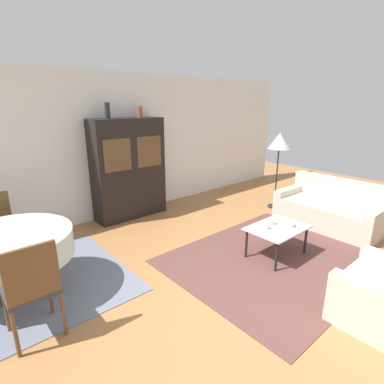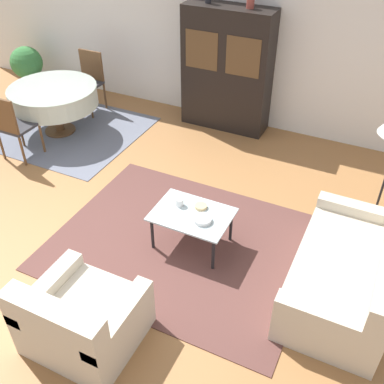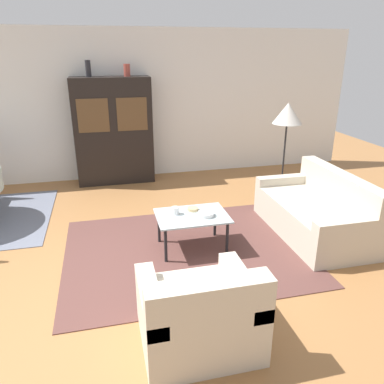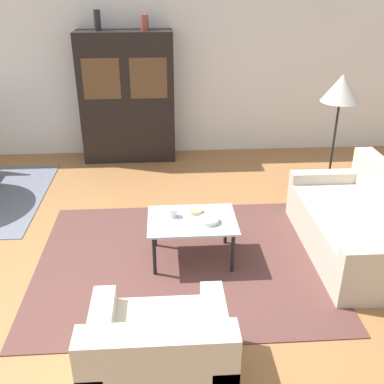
{
  "view_description": "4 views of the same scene",
  "coord_description": "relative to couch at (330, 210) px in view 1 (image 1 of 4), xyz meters",
  "views": [
    {
      "loc": [
        -2.44,
        -1.65,
        2.17
      ],
      "look_at": [
        0.2,
        1.4,
        0.95
      ],
      "focal_mm": 28.0,
      "sensor_mm": 36.0,
      "label": 1
    },
    {
      "loc": [
        2.72,
        -2.87,
        3.6
      ],
      "look_at": [
        1.07,
        0.53,
        0.75
      ],
      "focal_mm": 42.0,
      "sensor_mm": 36.0,
      "label": 2
    },
    {
      "loc": [
        0.1,
        -3.47,
        2.32
      ],
      "look_at": [
        1.07,
        0.53,
        0.75
      ],
      "focal_mm": 35.0,
      "sensor_mm": 36.0,
      "label": 3
    },
    {
      "loc": [
        0.82,
        -3.25,
        2.61
      ],
      "look_at": [
        1.07,
        0.53,
        0.75
      ],
      "focal_mm": 42.0,
      "sensor_mm": 36.0,
      "label": 4
    }
  ],
  "objects": [
    {
      "name": "display_cabinet",
      "position": [
        -2.48,
        2.8,
        0.65
      ],
      "size": [
        1.37,
        0.47,
        1.89
      ],
      "color": "black",
      "rests_on": "ground_plane"
    },
    {
      "name": "bowl_small",
      "position": [
        -1.67,
        0.12,
        0.18
      ],
      "size": [
        0.14,
        0.14,
        0.04
      ],
      "color": "tan",
      "rests_on": "coffee_table"
    },
    {
      "name": "couch",
      "position": [
        0.0,
        0.0,
        0.0
      ],
      "size": [
        0.93,
        1.74,
        0.82
      ],
      "rotation": [
        0.0,
        0.0,
        1.57
      ],
      "color": "beige",
      "rests_on": "ground_plane"
    },
    {
      "name": "cup",
      "position": [
        -1.9,
        0.05,
        0.21
      ],
      "size": [
        0.09,
        0.09,
        0.09
      ],
      "color": "white",
      "rests_on": "coffee_table"
    },
    {
      "name": "vase_tall",
      "position": [
        -2.82,
        2.8,
        1.73
      ],
      "size": [
        0.09,
        0.09,
        0.27
      ],
      "color": "#232328",
      "rests_on": "display_cabinet"
    },
    {
      "name": "dining_chair_near",
      "position": [
        -4.78,
        0.52,
        0.28
      ],
      "size": [
        0.44,
        0.44,
        1.0
      ],
      "color": "brown",
      "rests_on": "dining_rug"
    },
    {
      "name": "coffee_table",
      "position": [
        -1.71,
        -0.02,
        0.11
      ],
      "size": [
        0.86,
        0.62,
        0.44
      ],
      "color": "black",
      "rests_on": "area_rug"
    },
    {
      "name": "wall_back",
      "position": [
        -2.78,
        3.08,
        1.06
      ],
      "size": [
        10.0,
        0.06,
        2.7
      ],
      "color": "white",
      "rests_on": "ground_plane"
    },
    {
      "name": "floor_lamp",
      "position": [
        0.1,
        1.23,
        1.07
      ],
      "size": [
        0.45,
        0.45,
        1.57
      ],
      "color": "black",
      "rests_on": "ground_plane"
    },
    {
      "name": "dining_rug",
      "position": [
        -4.77,
        1.49,
        -0.29
      ],
      "size": [
        2.47,
        2.06,
        0.01
      ],
      "color": "slate",
      "rests_on": "ground_plane"
    },
    {
      "name": "ground_plane",
      "position": [
        -2.78,
        -0.55,
        -0.29
      ],
      "size": [
        14.0,
        14.0,
        0.0
      ],
      "primitive_type": "plane",
      "color": "#9E6B3D"
    },
    {
      "name": "vase_short",
      "position": [
        -2.18,
        2.8,
        1.7
      ],
      "size": [
        0.11,
        0.11,
        0.21
      ],
      "color": "#9E4238",
      "rests_on": "display_cabinet"
    },
    {
      "name": "area_rug",
      "position": [
        -1.81,
        -0.07,
        -0.29
      ],
      "size": [
        2.88,
        2.31,
        0.01
      ],
      "color": "brown",
      "rests_on": "ground_plane"
    },
    {
      "name": "dining_table",
      "position": [
        -4.78,
        1.42,
        0.32
      ],
      "size": [
        1.35,
        1.35,
        0.75
      ],
      "color": "brown",
      "rests_on": "dining_rug"
    },
    {
      "name": "bowl",
      "position": [
        -1.55,
        -0.08,
        0.18
      ],
      "size": [
        0.2,
        0.2,
        0.05
      ],
      "color": "white",
      "rests_on": "coffee_table"
    }
  ]
}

